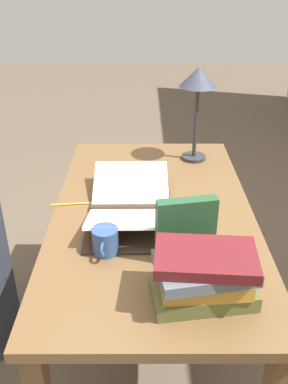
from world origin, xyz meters
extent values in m
plane|color=brown|center=(0.00, 0.00, 0.00)|extent=(12.00, 12.00, 0.00)
cube|color=brown|center=(0.00, 0.00, 0.71)|extent=(1.33, 0.75, 0.03)
cube|color=brown|center=(-0.62, -0.33, 0.34)|extent=(0.06, 0.06, 0.69)
cube|color=brown|center=(-0.62, 0.33, 0.34)|extent=(0.06, 0.06, 0.69)
cube|color=#38281E|center=(-0.01, -0.09, 0.73)|extent=(0.03, 0.30, 0.02)
cube|color=#38281E|center=(-0.15, -0.09, 0.73)|extent=(0.27, 0.31, 0.01)
cube|color=#38281E|center=(0.14, -0.08, 0.73)|extent=(0.27, 0.31, 0.01)
cube|color=white|center=(-0.14, -0.09, 0.77)|extent=(0.25, 0.30, 0.09)
cube|color=white|center=(0.13, -0.09, 0.77)|extent=(0.25, 0.30, 0.09)
cube|color=brown|center=(0.48, 0.13, 0.75)|extent=(0.19, 0.30, 0.05)
cube|color=#BC8933|center=(0.48, 0.13, 0.80)|extent=(0.17, 0.25, 0.04)
cube|color=slate|center=(0.48, 0.13, 0.83)|extent=(0.22, 0.29, 0.03)
cube|color=maroon|center=(0.48, 0.13, 0.87)|extent=(0.19, 0.28, 0.03)
cube|color=#234C2D|center=(0.28, 0.09, 0.83)|extent=(0.07, 0.19, 0.21)
cylinder|color=#2D2D33|center=(-0.48, 0.20, 0.73)|extent=(0.11, 0.11, 0.02)
cylinder|color=#2D2D33|center=(-0.48, 0.20, 0.91)|extent=(0.02, 0.02, 0.33)
cone|color=#333847|center=(-0.48, 0.20, 1.11)|extent=(0.17, 0.17, 0.09)
cylinder|color=#335184|center=(0.26, -0.16, 0.77)|extent=(0.08, 0.08, 0.09)
torus|color=#335184|center=(0.30, -0.16, 0.77)|extent=(0.05, 0.01, 0.05)
cylinder|color=gold|center=(-0.05, -0.32, 0.73)|extent=(0.02, 0.15, 0.01)
camera|label=1|loc=(1.38, -0.04, 1.57)|focal=40.00mm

